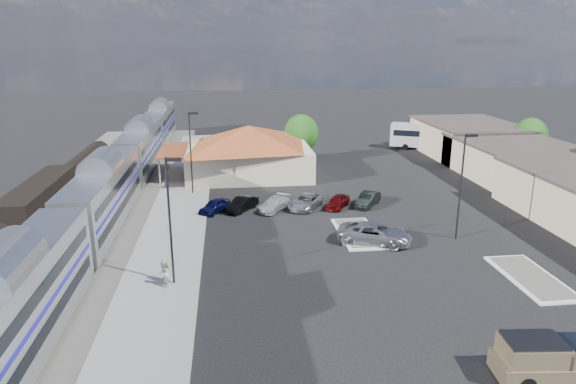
{
  "coord_description": "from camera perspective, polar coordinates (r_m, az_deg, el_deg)",
  "views": [
    {
      "loc": [
        -6.99,
        -38.78,
        16.15
      ],
      "look_at": [
        -1.65,
        6.17,
        2.8
      ],
      "focal_mm": 32.0,
      "sensor_mm": 36.0,
      "label": 1
    }
  ],
  "objects": [
    {
      "name": "person_b",
      "position": [
        35.89,
        -13.65,
        -8.82
      ],
      "size": [
        0.74,
        0.94,
        1.89
      ],
      "primitive_type": "imported",
      "rotation": [
        0.0,
        0.0,
        -1.6
      ],
      "color": "silver",
      "rests_on": "platform"
    },
    {
      "name": "lamp_plat_n",
      "position": [
        55.97,
        -10.7,
        5.01
      ],
      "size": [
        1.08,
        0.25,
        9.0
      ],
      "color": "black",
      "rests_on": "ground"
    },
    {
      "name": "parked_car_c",
      "position": [
        50.84,
        -1.53,
        -1.34
      ],
      "size": [
        4.03,
        4.6,
        1.28
      ],
      "primitive_type": "imported",
      "rotation": [
        0.0,
        0.0,
        -0.63
      ],
      "color": "silver",
      "rests_on": "ground"
    },
    {
      "name": "parked_car_b",
      "position": [
        50.94,
        -5.15,
        -1.32
      ],
      "size": [
        3.59,
        4.17,
        1.36
      ],
      "primitive_type": "imported",
      "rotation": [
        0.0,
        0.0,
        -0.63
      ],
      "color": "black",
      "rests_on": "ground"
    },
    {
      "name": "parked_car_d",
      "position": [
        51.48,
        1.98,
        -1.06
      ],
      "size": [
        4.5,
        5.34,
        1.36
      ],
      "primitive_type": "imported",
      "rotation": [
        0.0,
        0.0,
        -0.56
      ],
      "color": "#94959C",
      "rests_on": "ground"
    },
    {
      "name": "lamp_lot",
      "position": [
        44.55,
        18.83,
        1.49
      ],
      "size": [
        1.08,
        0.25,
        9.0
      ],
      "color": "black",
      "rests_on": "ground"
    },
    {
      "name": "traffic_island_south",
      "position": [
        45.18,
        7.79,
        -4.53
      ],
      "size": [
        3.3,
        7.5,
        0.21
      ],
      "color": "silver",
      "rests_on": "ground"
    },
    {
      "name": "passenger_train",
      "position": [
        48.04,
        -19.74,
        -0.61
      ],
      "size": [
        3.0,
        104.0,
        5.55
      ],
      "color": "silver",
      "rests_on": "ground"
    },
    {
      "name": "suv",
      "position": [
        43.13,
        9.61,
        -4.6
      ],
      "size": [
        6.69,
        4.96,
        1.69
      ],
      "primitive_type": "imported",
      "rotation": [
        0.0,
        0.0,
        1.17
      ],
      "color": "#ADAEB5",
      "rests_on": "ground"
    },
    {
      "name": "buildings_east",
      "position": [
        65.05,
        25.99,
        2.43
      ],
      "size": [
        14.4,
        51.4,
        4.8
      ],
      "color": "#C6B28C",
      "rests_on": "ground"
    },
    {
      "name": "traffic_island_north",
      "position": [
        40.56,
        25.41,
        -8.57
      ],
      "size": [
        3.3,
        7.5,
        0.21
      ],
      "color": "silver",
      "rests_on": "ground"
    },
    {
      "name": "lamp_plat_s",
      "position": [
        34.74,
        -12.91,
        -2.13
      ],
      "size": [
        1.08,
        0.25,
        9.0
      ],
      "color": "black",
      "rests_on": "ground"
    },
    {
      "name": "ground",
      "position": [
        42.58,
        3.2,
        -5.88
      ],
      "size": [
        280.0,
        280.0,
        0.0
      ],
      "primitive_type": "plane",
      "color": "black",
      "rests_on": "ground"
    },
    {
      "name": "station_depot",
      "position": [
        64.16,
        -4.48,
        4.68
      ],
      "size": [
        18.35,
        12.24,
        6.2
      ],
      "color": "#C0B08D",
      "rests_on": "ground"
    },
    {
      "name": "parked_car_e",
      "position": [
        51.78,
        5.54,
        -1.07
      ],
      "size": [
        3.38,
        4.01,
        1.29
      ],
      "primitive_type": "imported",
      "rotation": [
        0.0,
        0.0,
        -0.59
      ],
      "color": "maroon",
      "rests_on": "ground"
    },
    {
      "name": "pickup_truck",
      "position": [
        29.83,
        27.81,
        -16.21
      ],
      "size": [
        6.27,
        2.76,
        2.11
      ],
      "rotation": [
        0.0,
        0.0,
        1.48
      ],
      "color": "tan",
      "rests_on": "ground"
    },
    {
      "name": "railbed",
      "position": [
        51.41,
        -22.24,
        -3.08
      ],
      "size": [
        16.0,
        100.0,
        0.12
      ],
      "primitive_type": "cube",
      "color": "#4C4944",
      "rests_on": "ground"
    },
    {
      "name": "freight_cars",
      "position": [
        51.44,
        -25.78,
        -1.31
      ],
      "size": [
        2.8,
        46.0,
        4.0
      ],
      "color": "black",
      "rests_on": "ground"
    },
    {
      "name": "platform",
      "position": [
        47.83,
        -12.41,
        -3.59
      ],
      "size": [
        5.5,
        92.0,
        0.18
      ],
      "primitive_type": "cube",
      "color": "gray",
      "rests_on": "ground"
    },
    {
      "name": "tree_depot",
      "position": [
        70.55,
        1.48,
        6.53
      ],
      "size": [
        4.71,
        4.71,
        6.63
      ],
      "color": "#382314",
      "rests_on": "ground"
    },
    {
      "name": "parked_car_a",
      "position": [
        50.67,
        -8.16,
        -1.56
      ],
      "size": [
        3.44,
        3.95,
        1.29
      ],
      "primitive_type": "imported",
      "rotation": [
        0.0,
        0.0,
        -0.63
      ],
      "color": "#0D1045",
      "rests_on": "ground"
    },
    {
      "name": "tree_east_c",
      "position": [
        77.65,
        25.33,
        5.68
      ],
      "size": [
        4.41,
        4.41,
        6.21
      ],
      "color": "#382314",
      "rests_on": "ground"
    },
    {
      "name": "coach_bus",
      "position": [
        82.13,
        15.59,
        6.08
      ],
      "size": [
        12.07,
        7.4,
        3.88
      ],
      "rotation": [
        0.0,
        0.0,
        1.14
      ],
      "color": "white",
      "rests_on": "ground"
    },
    {
      "name": "parked_car_f",
      "position": [
        52.8,
        8.87,
        -0.8
      ],
      "size": [
        3.58,
        4.27,
        1.38
      ],
      "primitive_type": "imported",
      "rotation": [
        0.0,
        0.0,
        -0.61
      ],
      "color": "black",
      "rests_on": "ground"
    },
    {
      "name": "person_a",
      "position": [
        36.52,
        -13.46,
        -8.41
      ],
      "size": [
        0.64,
        0.77,
        1.81
      ],
      "primitive_type": "imported",
      "rotation": [
        0.0,
        0.0,
        1.22
      ],
      "color": "gold",
      "rests_on": "platform"
    }
  ]
}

